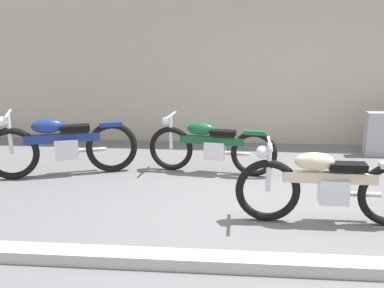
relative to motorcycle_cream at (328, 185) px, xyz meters
name	(u,v)px	position (x,y,z in m)	size (l,w,h in m)	color
ground_plane	(273,209)	(-0.56, 0.35, -0.46)	(40.00, 40.00, 0.00)	slate
building_wall	(262,48)	(-0.56, 3.75, 1.33)	(18.00, 0.30, 3.57)	#B2A893
curb_strip	(286,265)	(-0.56, -1.11, -0.40)	(18.00, 0.24, 0.12)	#B7B2A8
motorcycle_cream	(328,185)	(0.00, 0.00, 0.00)	(2.11, 0.59, 0.95)	black
motorcycle_blue	(61,145)	(-3.61, 1.39, 0.02)	(2.13, 0.95, 1.00)	black
motorcycle_green	(211,146)	(-1.40, 1.71, -0.03)	(1.97, 0.55, 0.89)	black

